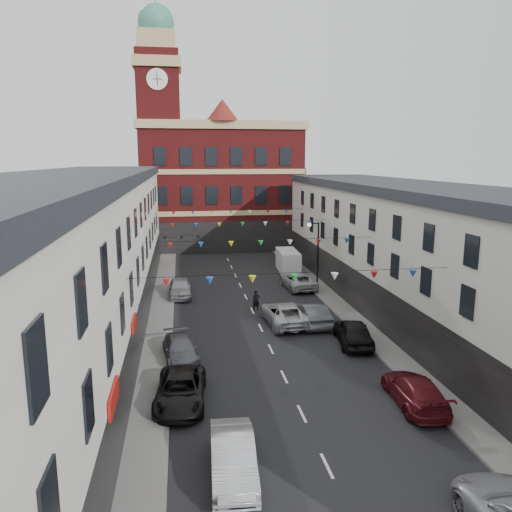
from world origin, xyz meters
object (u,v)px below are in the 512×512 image
car_left_c (180,390)px  white_van (288,261)px  car_right_e (312,314)px  moving_car (284,313)px  car_right_d (353,332)px  pedestrian (256,301)px  street_lamp (315,246)px  car_left_d (180,349)px  car_left_e (180,288)px  car_right_c (415,391)px  car_right_f (298,281)px  car_left_b (233,457)px

car_left_c → white_van: bearing=72.2°
car_right_e → moving_car: moving_car is taller
car_right_d → pedestrian: bearing=-50.5°
moving_car → white_van: bearing=-106.5°
street_lamp → car_right_e: street_lamp is taller
car_left_d → car_left_e: (0.00, 13.68, 0.15)m
street_lamp → car_left_d: (-12.05, -14.77, -3.27)m
car_right_c → moving_car: size_ratio=0.88×
pedestrian → car_left_c: bearing=-118.6°
street_lamp → moving_car: (-4.75, -9.42, -3.12)m
car_left_d → pedestrian: 10.48m
street_lamp → white_van: (-0.95, 7.01, -2.81)m
car_right_e → moving_car: size_ratio=0.84×
car_left_c → pedestrian: 15.29m
car_right_e → car_right_f: 9.95m
car_left_d → car_right_c: (11.00, -7.17, 0.08)m
car_right_f → moving_car: bearing=68.2°
car_left_d → pedestrian: size_ratio=2.71×
white_van → pedestrian: bearing=-109.5°
car_right_f → pedestrian: bearing=49.1°
car_right_c → car_left_d: bearing=-28.9°
car_left_d → car_right_d: size_ratio=0.92×
car_right_d → car_right_c: bearing=98.8°
white_van → car_left_e: bearing=-141.1°
car_left_e → car_right_e: bearing=-43.8°
car_left_d → car_right_d: 10.81m
white_van → car_right_e: bearing=-93.7°
car_left_c → car_right_e: 13.89m
car_right_c → moving_car: bearing=-69.3°
car_right_d → car_right_f: bearing=-81.8°
car_left_b → car_right_f: (8.65, 26.12, -0.03)m
car_right_e → pedestrian: 5.07m
car_right_e → street_lamp: bearing=-108.7°
car_left_d → car_right_e: car_right_e is taller
car_left_e → pedestrian: bearing=-41.0°
white_van → pedestrian: white_van is taller
white_van → car_left_b: bearing=-102.8°
car_left_e → car_right_f: 10.61m
car_right_e → car_right_d: bearing=108.4°
car_left_d → moving_car: moving_car is taller
moving_car → car_right_e: bearing=165.5°
car_left_d → pedestrian: (5.78, 8.74, 0.17)m
car_left_e → car_left_b: bearing=-86.1°
car_left_e → car_right_c: car_left_e is taller
car_left_b → car_left_c: 6.16m
street_lamp → car_left_b: street_lamp is taller
car_left_b → white_van: size_ratio=0.93×
car_right_f → moving_car: size_ratio=0.94×
car_left_c → car_right_d: car_right_d is taller
car_right_d → car_left_b: bearing=61.0°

